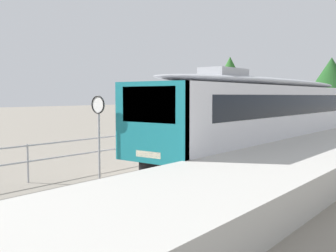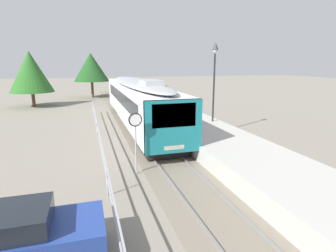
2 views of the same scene
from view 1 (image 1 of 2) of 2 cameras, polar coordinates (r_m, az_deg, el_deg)
The scene contains 8 objects.
ground_plane at distance 20.90m, azimuth 5.08°, elevation -3.43°, with size 160.00×160.00×0.00m, color gray.
track_rails at distance 19.46m, azimuth 12.56°, elevation -3.99°, with size 3.20×60.00×0.14m.
commuter_train at distance 20.41m, azimuth 14.14°, elevation 2.31°, with size 2.82×18.55×3.74m.
station_platform at distance 18.28m, azimuth 21.86°, elevation -3.41°, with size 3.90×60.00×0.90m, color #B7B5AD.
speed_limit_sign at distance 13.63m, azimuth -9.75°, elevation 1.39°, with size 0.61×0.10×2.81m.
carpark_fence at distance 13.79m, azimuth -19.09°, elevation -3.83°, with size 0.06×36.06×1.25m.
tree_behind_carpark at distance 40.51m, azimuth 21.91°, elevation 6.12°, with size 4.92×4.92×6.31m.
tree_behind_station_far at distance 36.71m, azimuth 8.66°, elevation 6.03°, with size 4.73×4.73×6.25m.
Camera 1 is at (8.14, 4.54, 2.80)m, focal length 43.45 mm.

